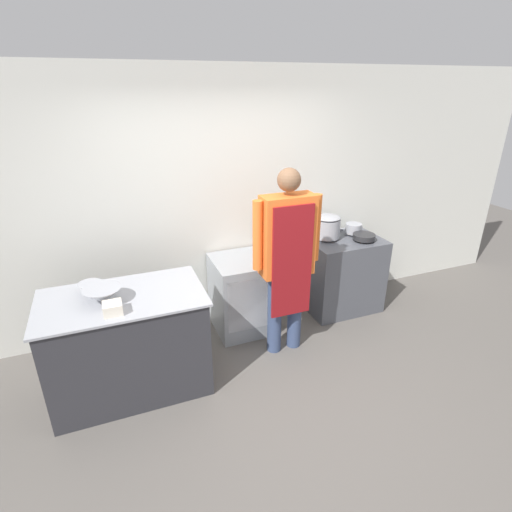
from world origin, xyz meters
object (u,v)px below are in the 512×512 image
at_px(stove, 342,274).
at_px(fridge_unit, 241,294).
at_px(sauce_pot, 353,228).
at_px(person_cook, 287,253).
at_px(saute_pan, 364,237).
at_px(mixing_bowl, 103,295).
at_px(stock_pot, 327,226).
at_px(plastic_tub, 113,308).

relative_size(stove, fridge_unit, 1.09).
bearing_deg(sauce_pot, person_cook, -152.16).
bearing_deg(saute_pan, stove, 148.12).
relative_size(fridge_unit, sauce_pot, 4.38).
height_order(mixing_bowl, stock_pot, stock_pot).
height_order(stove, saute_pan, saute_pan).
xyz_separation_m(person_cook, plastic_tub, (-1.57, -0.26, -0.11)).
relative_size(plastic_tub, saute_pan, 0.56).
height_order(stove, mixing_bowl, mixing_bowl).
xyz_separation_m(mixing_bowl, saute_pan, (2.78, 0.45, -0.05)).
height_order(stock_pot, saute_pan, stock_pot).
distance_m(plastic_tub, stock_pot, 2.52).
relative_size(stove, sauce_pot, 4.80).
distance_m(person_cook, mixing_bowl, 1.64).
relative_size(plastic_tub, sauce_pot, 0.75).
relative_size(stove, saute_pan, 3.59).
distance_m(fridge_unit, mixing_bowl, 1.58).
height_order(fridge_unit, saute_pan, saute_pan).
xyz_separation_m(plastic_tub, stock_pot, (2.36, 0.87, 0.07)).
xyz_separation_m(stove, saute_pan, (0.17, -0.10, 0.49)).
height_order(plastic_tub, stock_pot, stock_pot).
xyz_separation_m(stove, plastic_tub, (-2.55, -0.76, 0.52)).
xyz_separation_m(saute_pan, sauce_pot, (0.00, 0.21, 0.03)).
distance_m(stove, stock_pot, 0.63).
distance_m(person_cook, plastic_tub, 1.60).
distance_m(mixing_bowl, stock_pot, 2.52).
distance_m(stove, person_cook, 1.27).
height_order(stove, fridge_unit, stove).
xyz_separation_m(person_cook, saute_pan, (1.15, 0.40, -0.14)).
xyz_separation_m(fridge_unit, stock_pot, (1.07, 0.09, 0.62)).
xyz_separation_m(fridge_unit, person_cook, (0.28, -0.52, 0.66)).
bearing_deg(saute_pan, plastic_tub, -166.44).
distance_m(fridge_unit, stock_pot, 1.24).
xyz_separation_m(person_cook, mixing_bowl, (-1.63, -0.06, -0.09)).
height_order(plastic_tub, sauce_pot, sauce_pot).
bearing_deg(saute_pan, mixing_bowl, -170.72).
bearing_deg(stock_pot, stove, -29.47).
distance_m(stove, mixing_bowl, 2.73).
xyz_separation_m(person_cook, sauce_pot, (1.15, 0.61, -0.11)).
distance_m(mixing_bowl, sauce_pot, 2.86).
height_order(mixing_bowl, sauce_pot, mixing_bowl).
bearing_deg(person_cook, stove, 27.01).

